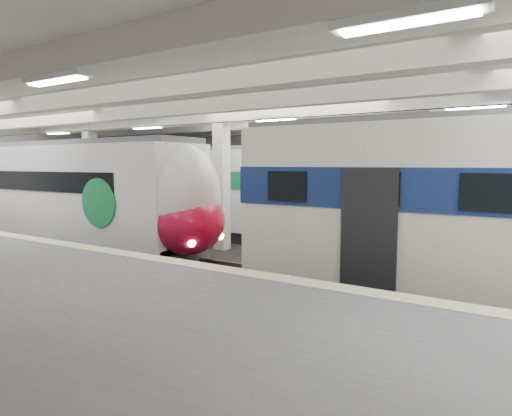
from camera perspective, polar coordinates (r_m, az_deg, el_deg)
The scene contains 3 objects.
station_hall at distance 11.47m, azimuth -6.54°, elevation 4.94°, with size 36.00×24.00×5.75m.
modern_emu at distance 17.87m, azimuth -21.16°, elevation 1.32°, with size 13.29×2.75×4.31m.
far_train at distance 21.23m, azimuth -8.22°, elevation 2.47°, with size 13.16×3.18×4.21m.
Camera 1 is at (7.10, -10.75, 3.43)m, focal length 30.00 mm.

